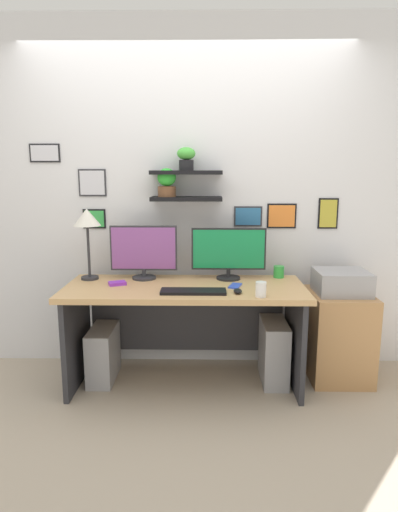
{
  "coord_description": "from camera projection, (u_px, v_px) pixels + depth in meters",
  "views": [
    {
      "loc": [
        0.15,
        -2.98,
        1.54
      ],
      "look_at": [
        0.1,
        0.05,
        0.96
      ],
      "focal_mm": 30.32,
      "sensor_mm": 36.0,
      "label": 1
    }
  ],
  "objects": [
    {
      "name": "keyboard",
      "position": [
        193.0,
        291.0,
        2.9
      ],
      "size": [
        0.44,
        0.14,
        0.02
      ],
      "primitive_type": "cube",
      "color": "black",
      "rests_on": "desk"
    },
    {
      "name": "scissors_tray",
      "position": [
        117.0,
        283.0,
        3.1
      ],
      "size": [
        0.14,
        0.12,
        0.02
      ],
      "primitive_type": "cube",
      "rotation": [
        0.0,
        0.0,
        0.38
      ],
      "color": "purple",
      "rests_on": "desk"
    },
    {
      "name": "computer_mouse",
      "position": [
        238.0,
        291.0,
        2.89
      ],
      "size": [
        0.06,
        0.09,
        0.03
      ],
      "primitive_type": "ellipsoid",
      "color": "black",
      "rests_on": "desk"
    },
    {
      "name": "desk_lamp",
      "position": [
        87.0,
        222.0,
        3.19
      ],
      "size": [
        0.2,
        0.2,
        0.53
      ],
      "color": "#2D2D33",
      "rests_on": "desk"
    },
    {
      "name": "pen_cup",
      "position": [
        261.0,
        289.0,
        2.8
      ],
      "size": [
        0.07,
        0.07,
        0.1
      ],
      "primitive_type": "cylinder",
      "color": "white",
      "rests_on": "desk"
    },
    {
      "name": "monitor_right",
      "position": [
        229.0,
        252.0,
        3.24
      ],
      "size": [
        0.56,
        0.18,
        0.39
      ],
      "color": "black",
      "rests_on": "desk"
    },
    {
      "name": "ground_plane",
      "position": [
        185.0,
        383.0,
        3.22
      ],
      "size": [
        8.0,
        8.0,
        0.0
      ],
      "primitive_type": "plane",
      "color": "tan"
    },
    {
      "name": "printer",
      "position": [
        342.0,
        282.0,
        3.2
      ],
      "size": [
        0.38,
        0.34,
        0.17
      ],
      "primitive_type": "cube",
      "color": "#9E9EA3",
      "rests_on": "drawer_cabinet"
    },
    {
      "name": "monitor_left",
      "position": [
        144.0,
        251.0,
        3.25
      ],
      "size": [
        0.5,
        0.18,
        0.4
      ],
      "color": "#2D2D33",
      "rests_on": "desk"
    },
    {
      "name": "drawer_cabinet",
      "position": [
        338.0,
        335.0,
        3.27
      ],
      "size": [
        0.44,
        0.5,
        0.66
      ],
      "primitive_type": "cube",
      "color": "tan",
      "rests_on": "ground"
    },
    {
      "name": "desk",
      "position": [
        185.0,
        311.0,
        3.17
      ],
      "size": [
        1.71,
        0.68,
        0.75
      ],
      "color": "tan",
      "rests_on": "ground"
    },
    {
      "name": "cell_phone",
      "position": [
        235.0,
        286.0,
        3.06
      ],
      "size": [
        0.11,
        0.15,
        0.01
      ],
      "primitive_type": "cube",
      "rotation": [
        0.0,
        0.0,
        -0.32
      ],
      "color": "blue",
      "rests_on": "desk"
    },
    {
      "name": "coffee_mug",
      "position": [
        279.0,
        272.0,
        3.32
      ],
      "size": [
        0.08,
        0.08,
        0.09
      ],
      "primitive_type": "cylinder",
      "color": "green",
      "rests_on": "desk"
    },
    {
      "name": "back_wall_assembly",
      "position": [
        187.0,
        197.0,
        3.39
      ],
      "size": [
        4.4,
        0.24,
        2.7
      ],
      "color": "silver",
      "rests_on": "ground"
    },
    {
      "name": "computer_tower_left",
      "position": [
        103.0,
        354.0,
        3.26
      ],
      "size": [
        0.18,
        0.4,
        0.4
      ],
      "primitive_type": "cube",
      "color": "#99999E",
      "rests_on": "ground"
    },
    {
      "name": "computer_tower_right",
      "position": [
        274.0,
        351.0,
        3.22
      ],
      "size": [
        0.18,
        0.4,
        0.46
      ],
      "primitive_type": "cube",
      "color": "#99999E",
      "rests_on": "ground"
    }
  ]
}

